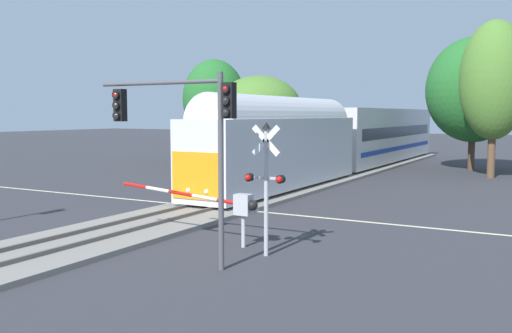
# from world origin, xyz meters

# --- Properties ---
(ground_plane) EXTENTS (220.00, 220.00, 0.00)m
(ground_plane) POSITION_xyz_m (0.00, 0.00, 0.00)
(ground_plane) COLOR #333338
(road_centre_stripe) EXTENTS (44.00, 0.20, 0.01)m
(road_centre_stripe) POSITION_xyz_m (0.00, 0.00, 0.00)
(road_centre_stripe) COLOR beige
(road_centre_stripe) RESTS_ON ground
(railway_track) EXTENTS (4.40, 80.00, 0.32)m
(railway_track) POSITION_xyz_m (0.00, 0.00, 0.10)
(railway_track) COLOR gray
(railway_track) RESTS_ON ground
(commuter_train) EXTENTS (3.04, 41.42, 5.16)m
(commuter_train) POSITION_xyz_m (0.00, 17.58, 2.78)
(commuter_train) COLOR silver
(commuter_train) RESTS_ON railway_track
(crossing_gate_near) EXTENTS (5.76, 0.40, 1.92)m
(crossing_gate_near) POSITION_xyz_m (4.50, -6.30, 1.44)
(crossing_gate_near) COLOR #B7B7BC
(crossing_gate_near) RESTS_ON ground
(crossing_signal_mast) EXTENTS (1.36, 0.44, 4.22)m
(crossing_signal_mast) POSITION_xyz_m (6.33, -6.97, 2.57)
(crossing_signal_mast) COLOR #B2B2B7
(crossing_signal_mast) RESTS_ON ground
(crossing_gate_far) EXTENTS (5.39, 0.40, 1.80)m
(crossing_gate_far) POSITION_xyz_m (-4.58, 6.30, 1.39)
(crossing_gate_far) COLOR #B7B7BC
(crossing_gate_far) RESTS_ON ground
(traffic_signal_near_right) EXTENTS (4.81, 0.38, 5.63)m
(traffic_signal_near_right) POSITION_xyz_m (4.72, -9.01, 4.26)
(traffic_signal_near_right) COLOR #4C4C51
(traffic_signal_near_right) RESTS_ON ground
(elm_centre_background) EXTENTS (7.33, 7.33, 10.51)m
(elm_centre_background) POSITION_xyz_m (7.85, 25.06, 6.36)
(elm_centre_background) COLOR #4C3828
(elm_centre_background) RESTS_ON ground
(oak_far_right) EXTENTS (4.64, 4.64, 10.91)m
(oak_far_right) POSITION_xyz_m (9.90, 19.85, 6.77)
(oak_far_right) COLOR brown
(oak_far_right) RESTS_ON ground
(pine_left_background) EXTENTS (5.86, 5.86, 9.53)m
(pine_left_background) POSITION_xyz_m (-14.49, 21.90, 5.83)
(pine_left_background) COLOR brown
(pine_left_background) RESTS_ON ground
(oak_behind_train) EXTENTS (7.11, 7.11, 7.68)m
(oak_behind_train) POSITION_xyz_m (-8.34, 19.35, 5.03)
(oak_behind_train) COLOR brown
(oak_behind_train) RESTS_ON ground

